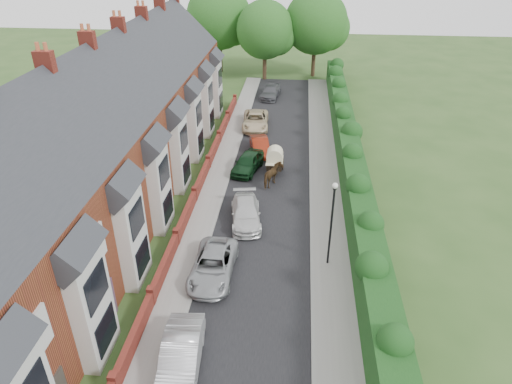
# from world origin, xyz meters

# --- Properties ---
(ground) EXTENTS (140.00, 140.00, 0.00)m
(ground) POSITION_xyz_m (0.00, 0.00, 0.00)
(ground) COLOR #2D4C1E
(ground) RESTS_ON ground
(road) EXTENTS (6.00, 58.00, 0.02)m
(road) POSITION_xyz_m (-0.50, 11.00, 0.01)
(road) COLOR black
(road) RESTS_ON ground
(pavement_hedge_side) EXTENTS (2.20, 58.00, 0.12)m
(pavement_hedge_side) POSITION_xyz_m (3.60, 11.00, 0.06)
(pavement_hedge_side) COLOR gray
(pavement_hedge_side) RESTS_ON ground
(pavement_house_side) EXTENTS (1.70, 58.00, 0.12)m
(pavement_house_side) POSITION_xyz_m (-4.35, 11.00, 0.06)
(pavement_house_side) COLOR gray
(pavement_house_side) RESTS_ON ground
(kerb_hedge_side) EXTENTS (0.18, 58.00, 0.13)m
(kerb_hedge_side) POSITION_xyz_m (2.55, 11.00, 0.07)
(kerb_hedge_side) COLOR gray
(kerb_hedge_side) RESTS_ON ground
(kerb_house_side) EXTENTS (0.18, 58.00, 0.13)m
(kerb_house_side) POSITION_xyz_m (-3.55, 11.00, 0.07)
(kerb_house_side) COLOR gray
(kerb_house_side) RESTS_ON ground
(hedge) EXTENTS (2.10, 58.00, 2.85)m
(hedge) POSITION_xyz_m (5.40, 11.00, 1.60)
(hedge) COLOR #113714
(hedge) RESTS_ON ground
(terrace_row) EXTENTS (9.05, 40.50, 11.50)m
(terrace_row) POSITION_xyz_m (-10.87, 9.98, 4.47)
(terrace_row) COLOR brown
(terrace_row) RESTS_ON ground
(garden_wall_row) EXTENTS (0.35, 40.35, 1.10)m
(garden_wall_row) POSITION_xyz_m (-5.35, 10.00, 0.46)
(garden_wall_row) COLOR maroon
(garden_wall_row) RESTS_ON ground
(lamppost) EXTENTS (0.32, 0.32, 5.16)m
(lamppost) POSITION_xyz_m (3.40, 4.00, 3.30)
(lamppost) COLOR black
(lamppost) RESTS_ON ground
(tree_far_left) EXTENTS (7.14, 6.80, 9.29)m
(tree_far_left) POSITION_xyz_m (-2.65, 40.08, 5.71)
(tree_far_left) COLOR #332316
(tree_far_left) RESTS_ON ground
(tree_far_right) EXTENTS (7.98, 7.60, 10.31)m
(tree_far_right) POSITION_xyz_m (3.39, 42.08, 6.31)
(tree_far_right) COLOR #332316
(tree_far_right) RESTS_ON ground
(tree_far_back) EXTENTS (8.40, 8.00, 10.82)m
(tree_far_back) POSITION_xyz_m (-8.59, 43.08, 6.62)
(tree_far_back) COLOR #332316
(tree_far_back) RESTS_ON ground
(car_silver_a) EXTENTS (1.92, 4.58, 1.47)m
(car_silver_a) POSITION_xyz_m (-3.00, -3.59, 0.74)
(car_silver_a) COLOR #B6B5BA
(car_silver_a) RESTS_ON ground
(car_silver_b) EXTENTS (2.24, 4.75, 1.31)m
(car_silver_b) POSITION_xyz_m (-2.74, 2.48, 0.66)
(car_silver_b) COLOR #9C9EA2
(car_silver_b) RESTS_ON ground
(car_white) EXTENTS (2.46, 4.66, 1.29)m
(car_white) POSITION_xyz_m (-1.60, 7.83, 0.64)
(car_white) COLOR silver
(car_white) RESTS_ON ground
(car_green) EXTENTS (2.56, 4.38, 1.40)m
(car_green) POSITION_xyz_m (-2.28, 14.90, 0.70)
(car_green) COLOR black
(car_green) RESTS_ON ground
(car_red) EXTENTS (2.16, 4.06, 1.27)m
(car_red) POSITION_xyz_m (-1.63, 18.20, 0.64)
(car_red) COLOR maroon
(car_red) RESTS_ON ground
(car_beige) EXTENTS (2.62, 5.18, 1.40)m
(car_beige) POSITION_xyz_m (-2.54, 23.80, 0.70)
(car_beige) COLOR beige
(car_beige) RESTS_ON ground
(car_grey) EXTENTS (2.34, 4.68, 1.31)m
(car_grey) POSITION_xyz_m (-1.74, 32.86, 0.65)
(car_grey) COLOR #4D4E53
(car_grey) RESTS_ON ground
(horse) EXTENTS (1.53, 2.13, 1.64)m
(horse) POSITION_xyz_m (-0.21, 12.72, 0.82)
(horse) COLOR #432E18
(horse) RESTS_ON ground
(horse_cart) EXTENTS (1.30, 2.88, 2.07)m
(horse_cart) POSITION_xyz_m (-0.21, 14.81, 1.19)
(horse_cart) COLOR black
(horse_cart) RESTS_ON ground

